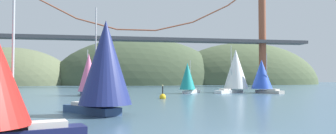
{
  "coord_description": "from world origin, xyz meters",
  "views": [
    {
      "loc": [
        -8.53,
        -17.62,
        3.73
      ],
      "look_at": [
        0.0,
        29.74,
        5.29
      ],
      "focal_mm": 32.96,
      "sensor_mm": 36.0,
      "label": 1
    }
  ],
  "objects": [
    {
      "name": "headland_center",
      "position": [
        5.0,
        135.0,
        0.0
      ],
      "size": [
        85.42,
        44.0,
        46.13
      ],
      "primitive_type": "ellipsoid",
      "color": "#425138",
      "rests_on": "ground_plane"
    },
    {
      "name": "headland_left",
      "position": [
        -55.0,
        135.0,
        0.0
      ],
      "size": [
        58.28,
        44.0,
        34.75
      ],
      "primitive_type": "ellipsoid",
      "color": "#5B6647",
      "rests_on": "ground_plane"
    },
    {
      "name": "headland_right",
      "position": [
        60.0,
        135.0,
        0.0
      ],
      "size": [
        81.0,
        44.0,
        43.37
      ],
      "primitive_type": "ellipsoid",
      "color": "#4C5B3D",
      "rests_on": "ground_plane"
    },
    {
      "name": "suspension_bridge",
      "position": [
        0.0,
        95.0,
        19.13
      ],
      "size": [
        135.31,
        6.0,
        42.31
      ],
      "color": "brown",
      "rests_on": "ground_plane"
    },
    {
      "name": "sailboat_white_mainsail",
      "position": [
        20.25,
        51.53,
        5.44
      ],
      "size": [
        10.26,
        8.41,
        11.14
      ],
      "color": "white",
      "rests_on": "ground_plane"
    },
    {
      "name": "sailboat_teal_sail",
      "position": [
        8.22,
        50.16,
        3.67
      ],
      "size": [
        6.4,
        6.64,
        7.57
      ],
      "color": "white",
      "rests_on": "ground_plane"
    },
    {
      "name": "sailboat_blue_spinnaker",
      "position": [
        25.83,
        49.18,
        4.16
      ],
      "size": [
        6.27,
        8.58,
        9.17
      ],
      "color": "#B7B2A8",
      "rests_on": "ground_plane"
    },
    {
      "name": "sailboat_pink_spinnaker",
      "position": [
        -13.25,
        45.56,
        4.39
      ],
      "size": [
        4.85,
        8.03,
        9.32
      ],
      "color": "#191E4C",
      "rests_on": "ground_plane"
    },
    {
      "name": "sailboat_navy_sail",
      "position": [
        -9.29,
        13.07,
        4.92
      ],
      "size": [
        8.16,
        8.89,
        10.79
      ],
      "color": "navy",
      "rests_on": "ground_plane"
    },
    {
      "name": "channel_buoy",
      "position": [
        -0.05,
        34.64,
        0.37
      ],
      "size": [
        1.1,
        1.1,
        2.64
      ],
      "color": "gold",
      "rests_on": "ground_plane"
    }
  ]
}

